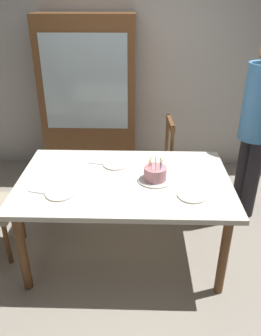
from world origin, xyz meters
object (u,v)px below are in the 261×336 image
at_px(person_guest, 257,123).
at_px(china_cabinet, 89,100).
at_px(plate_near_celebrant, 60,193).
at_px(plate_near_guest, 192,195).
at_px(dining_table, 124,187).
at_px(birthday_cake, 155,174).
at_px(plate_far_side, 116,164).
at_px(chair_spindle_back, 152,164).

relative_size(person_guest, china_cabinet, 0.92).
xyz_separation_m(plate_near_celebrant, plate_near_guest, (0.98, 0.00, 0.00)).
relative_size(dining_table, birthday_cake, 6.10).
bearing_deg(plate_near_celebrant, birthday_cake, 17.69).
distance_m(plate_far_side, chair_spindle_back, 0.77).
height_order(plate_near_guest, chair_spindle_back, chair_spindle_back).
height_order(dining_table, china_cabinet, china_cabinet).
bearing_deg(person_guest, chair_spindle_back, 168.79).
height_order(plate_far_side, person_guest, person_guest).
xyz_separation_m(chair_spindle_back, person_guest, (0.96, -0.19, 0.54)).
xyz_separation_m(plate_near_guest, china_cabinet, (-1.00, 1.80, 0.19)).
height_order(plate_near_guest, person_guest, person_guest).
xyz_separation_m(plate_near_celebrant, person_guest, (1.69, 0.91, 0.24)).
distance_m(plate_near_celebrant, plate_near_guest, 0.98).
distance_m(dining_table, birthday_cake, 0.28).
height_order(dining_table, chair_spindle_back, chair_spindle_back).
relative_size(plate_far_side, china_cabinet, 0.12).
distance_m(birthday_cake, plate_near_guest, 0.35).
relative_size(plate_near_guest, person_guest, 0.13).
relative_size(dining_table, plate_far_side, 7.77).
height_order(plate_near_celebrant, plate_far_side, same).
relative_size(birthday_cake, china_cabinet, 0.15).
xyz_separation_m(birthday_cake, plate_near_celebrant, (-0.72, -0.23, -0.05)).
bearing_deg(person_guest, birthday_cake, -145.01).
height_order(dining_table, person_guest, person_guest).
bearing_deg(dining_table, plate_near_celebrant, -152.66).
bearing_deg(plate_near_celebrant, person_guest, 28.32).
distance_m(plate_near_guest, chair_spindle_back, 1.17).
relative_size(plate_far_side, chair_spindle_back, 0.23).
xyz_separation_m(plate_far_side, person_guest, (1.31, 0.43, 0.24)).
bearing_deg(dining_table, plate_near_guest, -25.36).
relative_size(plate_near_celebrant, chair_spindle_back, 0.23).
bearing_deg(dining_table, birthday_cake, -3.37).
bearing_deg(chair_spindle_back, dining_table, -106.88).
xyz_separation_m(plate_near_guest, person_guest, (0.71, 0.91, 0.24)).
distance_m(dining_table, china_cabinet, 1.65).
xyz_separation_m(chair_spindle_back, china_cabinet, (-0.75, 0.70, 0.49)).
bearing_deg(plate_near_guest, person_guest, 52.04).
bearing_deg(china_cabinet, plate_far_side, -73.04).
relative_size(plate_near_guest, china_cabinet, 0.12).
bearing_deg(person_guest, china_cabinet, 152.60).
height_order(dining_table, plate_near_guest, plate_near_guest).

